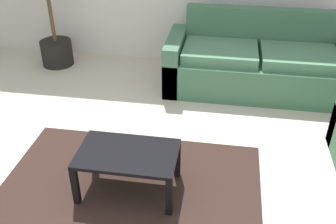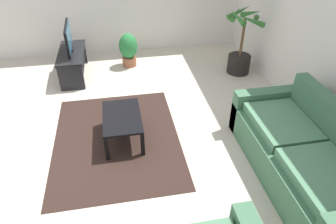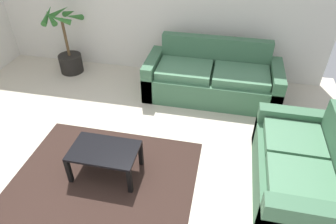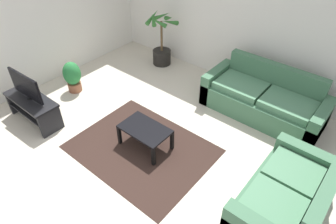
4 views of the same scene
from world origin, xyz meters
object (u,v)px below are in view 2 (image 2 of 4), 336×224
coffee_table (122,119)px  potted_plant_small (128,49)px  tv_stand (73,60)px  potted_palm (240,51)px  tv (68,38)px  couch_main (304,158)px

coffee_table → potted_plant_small: potted_plant_small is taller
tv_stand → coffee_table: 2.15m
coffee_table → potted_palm: size_ratio=0.65×
tv → potted_plant_small: size_ratio=1.23×
potted_plant_small → tv_stand: bearing=-76.6°
tv → coffee_table: tv is taller
tv_stand → potted_palm: bearing=82.5°
potted_palm → coffee_table: bearing=-55.0°
couch_main → tv: tv is taller
tv_stand → potted_plant_small: potted_plant_small is taller
coffee_table → potted_palm: (-1.59, 2.28, 0.11)m
tv → potted_palm: bearing=82.5°
tv_stand → potted_plant_small: bearing=103.4°
couch_main → tv_stand: (-3.09, -2.80, 0.01)m
tv_stand → tv: bearing=92.4°
potted_palm → potted_plant_small: bearing=-107.9°
tv_stand → potted_palm: 3.09m
tv_stand → tv: size_ratio=1.37×
couch_main → potted_plant_small: size_ratio=3.30×
potted_plant_small → tv: bearing=-76.5°
tv → couch_main: bearing=42.2°
coffee_table → tv_stand: bearing=-158.5°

